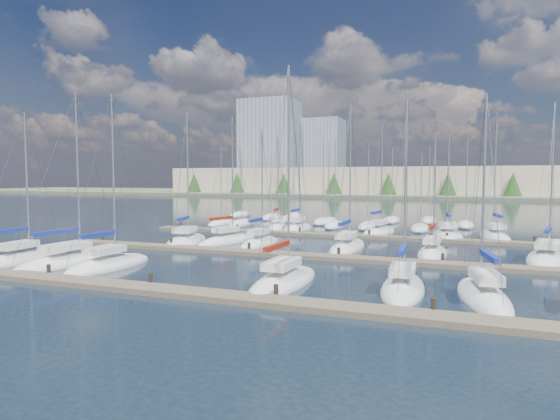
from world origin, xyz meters
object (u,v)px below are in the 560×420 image
(sailboat_j, at_px, (260,243))
(sailboat_c, at_px, (109,265))
(sailboat_b, at_px, (71,261))
(sailboat_r, at_px, (495,236))
(sailboat_f, at_px, (483,297))
(sailboat_n, at_px, (277,227))
(sailboat_a, at_px, (22,259))
(sailboat_i, at_px, (228,241))
(sailboat_d, at_px, (284,281))
(sailboat_e, at_px, (403,288))
(sailboat_o, at_px, (298,228))
(sailboat_q, at_px, (447,236))
(sailboat_l, at_px, (432,253))
(sailboat_p, at_px, (379,232))
(sailboat_k, at_px, (348,247))
(sailboat_h, at_px, (186,241))
(sailboat_m, at_px, (548,258))

(sailboat_j, distance_m, sailboat_c, 15.32)
(sailboat_b, height_order, sailboat_r, sailboat_r)
(sailboat_f, bearing_deg, sailboat_n, 119.23)
(sailboat_a, xyz_separation_m, sailboat_f, (32.99, 0.39, 0.00))
(sailboat_i, xyz_separation_m, sailboat_r, (25.32, 13.31, -0.01))
(sailboat_i, distance_m, sailboat_d, 19.26)
(sailboat_e, bearing_deg, sailboat_o, 117.34)
(sailboat_i, relative_size, sailboat_e, 1.09)
(sailboat_q, relative_size, sailboat_n, 1.01)
(sailboat_o, distance_m, sailboat_l, 22.07)
(sailboat_a, height_order, sailboat_c, sailboat_c)
(sailboat_p, bearing_deg, sailboat_q, 4.76)
(sailboat_a, height_order, sailboat_l, sailboat_a)
(sailboat_b, relative_size, sailboat_k, 0.98)
(sailboat_a, height_order, sailboat_h, sailboat_h)
(sailboat_a, relative_size, sailboat_m, 0.93)
(sailboat_h, height_order, sailboat_c, sailboat_h)
(sailboat_k, distance_m, sailboat_p, 13.18)
(sailboat_o, relative_size, sailboat_k, 1.00)
(sailboat_a, xyz_separation_m, sailboat_p, (23.06, 28.42, 0.01))
(sailboat_i, height_order, sailboat_j, sailboat_i)
(sailboat_r, height_order, sailboat_h, sailboat_r)
(sailboat_q, distance_m, sailboat_f, 27.42)
(sailboat_k, relative_size, sailboat_n, 1.09)
(sailboat_p, relative_size, sailboat_d, 0.97)
(sailboat_b, xyz_separation_m, sailboat_a, (-4.07, -0.89, 0.01))
(sailboat_n, bearing_deg, sailboat_a, -121.91)
(sailboat_a, bearing_deg, sailboat_j, 44.05)
(sailboat_i, height_order, sailboat_e, sailboat_i)
(sailboat_b, relative_size, sailboat_n, 1.07)
(sailboat_e, xyz_separation_m, sailboat_l, (0.94, 13.57, -0.00))
(sailboat_d, xyz_separation_m, sailboat_e, (6.99, 0.73, 0.00))
(sailboat_e, bearing_deg, sailboat_p, 99.46)
(sailboat_a, bearing_deg, sailboat_e, -1.28)
(sailboat_q, height_order, sailboat_f, sailboat_q)
(sailboat_o, bearing_deg, sailboat_h, -114.48)
(sailboat_m, distance_m, sailboat_l, 8.70)
(sailboat_n, bearing_deg, sailboat_f, -63.54)
(sailboat_n, xyz_separation_m, sailboat_c, (-2.22, -28.19, -0.02))
(sailboat_a, height_order, sailboat_i, sailboat_i)
(sailboat_p, xyz_separation_m, sailboat_l, (6.64, -14.12, -0.00))
(sailboat_m, bearing_deg, sailboat_r, 115.47)
(sailboat_b, relative_size, sailboat_j, 1.16)
(sailboat_a, bearing_deg, sailboat_c, 1.01)
(sailboat_h, bearing_deg, sailboat_e, -43.71)
(sailboat_m, height_order, sailboat_d, sailboat_d)
(sailboat_q, relative_size, sailboat_j, 1.09)
(sailboat_j, height_order, sailboat_f, sailboat_j)
(sailboat_n, bearing_deg, sailboat_d, -80.43)
(sailboat_m, bearing_deg, sailboat_a, -145.27)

